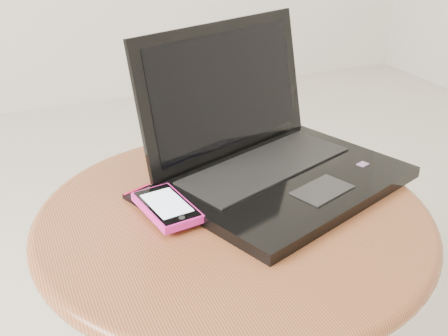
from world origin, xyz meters
name	(u,v)px	position (x,y,z in m)	size (l,w,h in m)	color
table	(233,265)	(-0.01, -0.11, 0.41)	(0.65, 0.65, 0.52)	#5F3411
laptop	(270,154)	(0.09, -0.03, 0.57)	(0.49, 0.45, 0.26)	black
phone_black	(154,201)	(-0.13, -0.04, 0.52)	(0.09, 0.12, 0.01)	black
phone_pink	(167,207)	(-0.12, -0.08, 0.53)	(0.09, 0.14, 0.02)	#D52091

